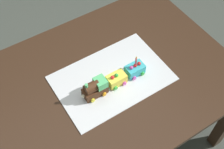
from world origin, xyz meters
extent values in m
plane|color=#474C44|center=(0.00, 0.00, 0.00)|extent=(8.00, 8.00, 0.00)
cube|color=#382316|center=(0.00, 0.00, 0.72)|extent=(1.40, 1.00, 0.03)
cube|color=#382316|center=(0.64, 0.44, 0.35)|extent=(0.07, 0.07, 0.71)
cube|color=silver|center=(0.03, -0.01, 0.74)|extent=(0.60, 0.40, 0.00)
cube|color=#472816|center=(-0.09, -0.05, 0.77)|extent=(0.12, 0.06, 0.05)
cylinder|color=#472816|center=(-0.11, -0.05, 0.81)|extent=(0.08, 0.05, 0.05)
cube|color=#59CC7A|center=(-0.06, -0.05, 0.82)|extent=(0.06, 0.06, 0.04)
cylinder|color=#59CC7A|center=(-0.14, -0.05, 0.84)|extent=(0.02, 0.02, 0.03)
sphere|color=#F4EFCC|center=(-0.16, -0.05, 0.78)|extent=(0.02, 0.02, 0.02)
cylinder|color=yellow|center=(-0.13, -0.09, 0.76)|extent=(0.02, 0.01, 0.02)
cylinder|color=orange|center=(-0.06, -0.09, 0.76)|extent=(0.02, 0.01, 0.02)
cylinder|color=green|center=(-0.13, -0.01, 0.76)|extent=(0.02, 0.01, 0.02)
cylinder|color=#D84CB2|center=(-0.06, -0.01, 0.76)|extent=(0.02, 0.01, 0.02)
cube|color=#F4E04C|center=(0.04, -0.05, 0.77)|extent=(0.10, 0.06, 0.06)
cylinder|color=green|center=(0.01, -0.09, 0.76)|extent=(0.02, 0.01, 0.02)
cylinder|color=#D84CB2|center=(0.07, -0.09, 0.76)|extent=(0.02, 0.01, 0.02)
cylinder|color=#D84CB2|center=(0.01, -0.01, 0.76)|extent=(0.02, 0.01, 0.02)
cylinder|color=red|center=(0.07, -0.01, 0.76)|extent=(0.02, 0.01, 0.02)
sphere|color=green|center=(0.04, -0.05, 0.81)|extent=(0.02, 0.02, 0.02)
sphere|color=red|center=(0.01, -0.05, 0.81)|extent=(0.02, 0.02, 0.02)
cube|color=#38B7C6|center=(0.16, -0.05, 0.77)|extent=(0.10, 0.06, 0.06)
cylinder|color=#D84CB2|center=(0.13, -0.09, 0.76)|extent=(0.02, 0.01, 0.02)
cylinder|color=green|center=(0.18, -0.09, 0.76)|extent=(0.02, 0.01, 0.02)
cylinder|color=#4C59D8|center=(0.13, -0.01, 0.76)|extent=(0.02, 0.01, 0.02)
cylinder|color=yellow|center=(0.18, -0.01, 0.76)|extent=(0.02, 0.01, 0.02)
sphere|color=#D84CB2|center=(0.13, -0.05, 0.81)|extent=(0.02, 0.02, 0.02)
sphere|color=red|center=(0.18, -0.05, 0.81)|extent=(0.02, 0.02, 0.02)
sphere|color=red|center=(0.16, -0.05, 0.81)|extent=(0.02, 0.02, 0.02)
cylinder|color=#F24C59|center=(0.16, -0.05, 0.84)|extent=(0.01, 0.01, 0.05)
cone|color=yellow|center=(0.16, -0.05, 0.87)|extent=(0.01, 0.01, 0.01)
camera|label=1|loc=(-0.47, -0.81, 2.05)|focal=48.23mm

